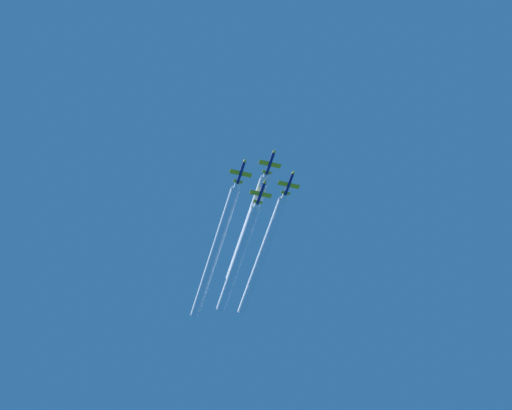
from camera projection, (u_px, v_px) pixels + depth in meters
name	position (u px, v px, depth m)	size (l,w,h in m)	color
jet_lead	(271.00, 162.00, 298.55)	(7.54, 10.98, 2.64)	navy
jet_left_wingman	(289.00, 183.00, 302.15)	(7.54, 10.98, 2.64)	navy
jet_right_wingman	(241.00, 171.00, 298.78)	(7.54, 10.98, 2.64)	navy
jet_slot	(261.00, 192.00, 302.99)	(7.54, 10.98, 2.64)	navy
smoke_trail_lead	(247.00, 229.00, 316.88)	(3.32, 50.33, 3.32)	white
smoke_trail_left_wingman	(262.00, 256.00, 323.14)	(3.32, 59.11, 3.32)	white
smoke_trail_right_wingman	(215.00, 253.00, 321.80)	(3.32, 65.79, 3.32)	white
smoke_trail_slot	(238.00, 259.00, 322.15)	(3.32, 53.08, 3.32)	white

